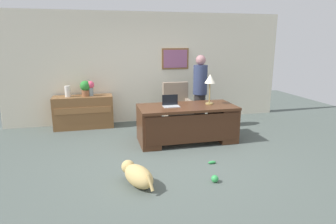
{
  "coord_description": "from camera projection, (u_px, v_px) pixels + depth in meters",
  "views": [
    {
      "loc": [
        -1.27,
        -4.73,
        2.01
      ],
      "look_at": [
        -0.06,
        0.3,
        0.75
      ],
      "focal_mm": 31.24,
      "sensor_mm": 36.0,
      "label": 1
    }
  ],
  "objects": [
    {
      "name": "ground_plane",
      "position": [
        175.0,
        156.0,
        5.23
      ],
      "size": [
        12.0,
        12.0,
        0.0
      ],
      "primitive_type": "plane",
      "color": "#4C5651"
    },
    {
      "name": "back_wall",
      "position": [
        149.0,
        68.0,
        7.36
      ],
      "size": [
        7.0,
        0.16,
        2.7
      ],
      "color": "beige",
      "rests_on": "ground_plane"
    },
    {
      "name": "desk",
      "position": [
        187.0,
        122.0,
        5.91
      ],
      "size": [
        1.95,
        0.9,
        0.74
      ],
      "color": "#4C2B19",
      "rests_on": "ground_plane"
    },
    {
      "name": "credenza",
      "position": [
        84.0,
        112.0,
        6.89
      ],
      "size": [
        1.35,
        0.5,
        0.76
      ],
      "color": "brown",
      "rests_on": "ground_plane"
    },
    {
      "name": "armchair",
      "position": [
        177.0,
        108.0,
        6.85
      ],
      "size": [
        0.6,
        0.59,
        1.06
      ],
      "color": "gray",
      "rests_on": "ground_plane"
    },
    {
      "name": "person_standing",
      "position": [
        200.0,
        91.0,
        6.71
      ],
      "size": [
        0.32,
        0.32,
        1.71
      ],
      "color": "#262323",
      "rests_on": "ground_plane"
    },
    {
      "name": "dog_lying",
      "position": [
        137.0,
        175.0,
        4.15
      ],
      "size": [
        0.51,
        0.72,
        0.3
      ],
      "color": "tan",
      "rests_on": "ground_plane"
    },
    {
      "name": "laptop",
      "position": [
        171.0,
        104.0,
        5.8
      ],
      "size": [
        0.32,
        0.22,
        0.22
      ],
      "color": "#B2B5BA",
      "rests_on": "desk"
    },
    {
      "name": "desk_lamp",
      "position": [
        210.0,
        81.0,
        5.91
      ],
      "size": [
        0.22,
        0.22,
        0.61
      ],
      "color": "#9E8447",
      "rests_on": "desk"
    },
    {
      "name": "vase_with_flowers",
      "position": [
        91.0,
        87.0,
        6.8
      ],
      "size": [
        0.17,
        0.17,
        0.35
      ],
      "color": "#83989D",
      "rests_on": "credenza"
    },
    {
      "name": "vase_empty",
      "position": [
        68.0,
        91.0,
        6.7
      ],
      "size": [
        0.13,
        0.13,
        0.25
      ],
      "primitive_type": "cylinder",
      "color": "silver",
      "rests_on": "credenza"
    },
    {
      "name": "potted_plant",
      "position": [
        85.0,
        88.0,
        6.77
      ],
      "size": [
        0.24,
        0.24,
        0.36
      ],
      "color": "brown",
      "rests_on": "credenza"
    },
    {
      "name": "dog_toy_ball",
      "position": [
        215.0,
        179.0,
        4.26
      ],
      "size": [
        0.11,
        0.11,
        0.11
      ],
      "primitive_type": "sphere",
      "color": "green",
      "rests_on": "ground_plane"
    },
    {
      "name": "dog_toy_bone",
      "position": [
        212.0,
        162.0,
        4.91
      ],
      "size": [
        0.15,
        0.06,
        0.05
      ],
      "primitive_type": "ellipsoid",
      "rotation": [
        0.0,
        0.0,
        0.05
      ],
      "color": "green",
      "rests_on": "ground_plane"
    }
  ]
}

